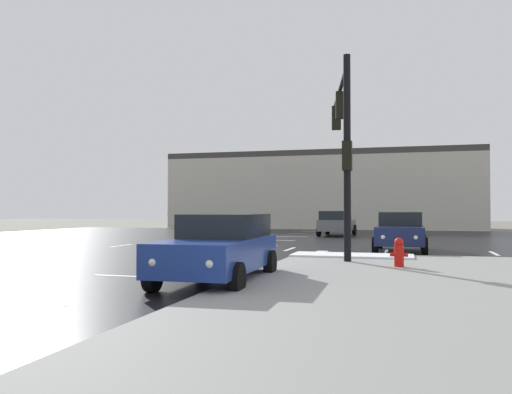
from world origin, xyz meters
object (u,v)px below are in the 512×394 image
at_px(sedan_navy, 401,230).
at_px(sedan_blue, 220,246).
at_px(traffic_signal_mast, 343,130).
at_px(sedan_grey, 337,223).
at_px(fire_hydrant, 399,252).

bearing_deg(sedan_navy, sedan_blue, -19.76).
xyz_separation_m(traffic_signal_mast, sedan_grey, (-2.28, 16.49, -3.51)).
xyz_separation_m(sedan_blue, sedan_navy, (3.97, 10.67, 0.00)).
relative_size(traffic_signal_mast, sedan_grey, 1.37).
relative_size(sedan_blue, sedan_navy, 1.01).
distance_m(fire_hydrant, sedan_grey, 19.68).
bearing_deg(sedan_grey, sedan_navy, -158.89).
xyz_separation_m(fire_hydrant, sedan_navy, (-0.02, 7.24, 0.32)).
xyz_separation_m(sedan_grey, sedan_navy, (4.08, -12.01, 0.00)).
distance_m(sedan_blue, sedan_grey, 22.68).
height_order(fire_hydrant, sedan_grey, sedan_grey).
height_order(sedan_blue, sedan_navy, same).
bearing_deg(traffic_signal_mast, sedan_blue, 150.13).
bearing_deg(sedan_blue, fire_hydrant, 128.96).
xyz_separation_m(fire_hydrant, sedan_grey, (-4.10, 19.24, 0.32)).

